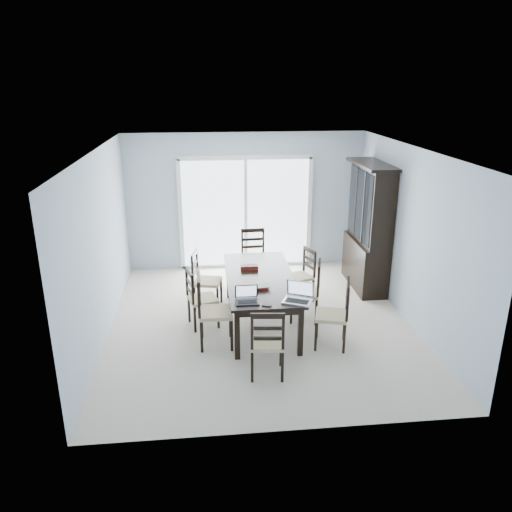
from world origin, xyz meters
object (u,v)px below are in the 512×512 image
object	(u,v)px
china_hutch	(368,228)
chair_right_mid	(311,285)
chair_left_near	(208,303)
chair_end_far	(254,251)
chair_left_far	(202,274)
dining_table	(260,282)
laptop_silver	(297,298)
chair_end_near	(267,337)
chair_right_near	(339,307)
game_box	(249,267)
hot_tub	(223,226)
laptop_dark	(247,299)
cell_phone	(267,305)
chair_left_mid	(197,292)
chair_right_far	(304,269)

from	to	relation	value
china_hutch	chair_right_mid	xyz separation A→B (m)	(-1.25, -1.22, -0.49)
chair_left_near	chair_end_far	xyz separation A→B (m)	(0.85, 2.23, -0.03)
china_hutch	chair_left_far	size ratio (longest dim) A/B	2.03
dining_table	laptop_silver	size ratio (longest dim) A/B	4.98
chair_end_near	chair_right_near	bearing A→B (deg)	38.55
chair_right_mid	game_box	xyz separation A→B (m)	(-0.91, 0.30, 0.21)
dining_table	game_box	xyz separation A→B (m)	(-0.13, 0.33, 0.11)
chair_end_near	hot_tub	size ratio (longest dim) A/B	0.53
chair_end_near	laptop_dark	xyz separation A→B (m)	(-0.19, 0.61, 0.23)
china_hutch	chair_end_near	xyz separation A→B (m)	(-2.11, -2.74, -0.50)
laptop_dark	cell_phone	distance (m)	0.27
chair_left_near	chair_left_far	size ratio (longest dim) A/B	1.10
chair_left_mid	dining_table	bearing A→B (deg)	75.45
chair_left_mid	chair_left_near	bearing A→B (deg)	0.55
china_hutch	laptop_silver	world-z (taller)	china_hutch
laptop_dark	hot_tub	bearing A→B (deg)	90.88
chair_left_mid	chair_right_far	world-z (taller)	chair_left_mid
chair_left_mid	chair_end_near	distance (m)	1.71
dining_table	laptop_dark	xyz separation A→B (m)	(-0.27, -0.88, 0.13)
chair_left_far	chair_right_far	world-z (taller)	chair_left_far
chair_left_far	cell_phone	world-z (taller)	chair_left_far
china_hutch	chair_end_near	world-z (taller)	china_hutch
chair_right_mid	dining_table	bearing A→B (deg)	106.88
game_box	hot_tub	size ratio (longest dim) A/B	0.13
dining_table	china_hutch	bearing A→B (deg)	31.71
chair_end_far	laptop_dark	world-z (taller)	chair_end_far
chair_left_mid	chair_right_near	world-z (taller)	chair_right_near
dining_table	chair_left_near	world-z (taller)	chair_left_near
chair_left_near	hot_tub	distance (m)	4.26
chair_end_near	chair_left_mid	bearing A→B (deg)	125.81
chair_left_far	chair_right_mid	bearing A→B (deg)	79.81
chair_left_mid	hot_tub	distance (m)	3.70
chair_right_near	hot_tub	distance (m)	4.67
laptop_dark	laptop_silver	size ratio (longest dim) A/B	0.69
chair_left_mid	chair_end_near	bearing A→B (deg)	15.05
dining_table	hot_tub	world-z (taller)	hot_tub
dining_table	laptop_dark	bearing A→B (deg)	-107.33
chair_end_far	game_box	size ratio (longest dim) A/B	4.25
china_hutch	chair_right_mid	bearing A→B (deg)	-135.53
hot_tub	chair_right_mid	bearing A→B (deg)	-71.95
chair_end_far	dining_table	bearing A→B (deg)	85.44
chair_left_mid	chair_end_far	world-z (taller)	chair_end_far
game_box	chair_right_near	bearing A→B (deg)	-45.65
dining_table	chair_end_far	distance (m)	1.65
chair_left_mid	cell_phone	size ratio (longest dim) A/B	8.68
china_hutch	laptop_silver	size ratio (longest dim) A/B	4.98
chair_left_far	hot_tub	world-z (taller)	chair_left_far
laptop_silver	cell_phone	xyz separation A→B (m)	(-0.41, -0.07, -0.06)
china_hutch	chair_left_mid	distance (m)	3.26
chair_right_near	laptop_silver	bearing A→B (deg)	116.81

